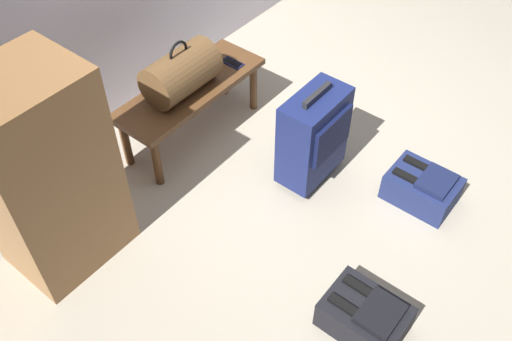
% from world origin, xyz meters
% --- Properties ---
extents(ground_plane, '(6.60, 6.60, 0.00)m').
position_xyz_m(ground_plane, '(0.00, 0.00, 0.00)').
color(ground_plane, '#B2A893').
extents(bench, '(1.00, 0.36, 0.38)m').
position_xyz_m(bench, '(-0.30, 0.98, 0.32)').
color(bench, brown).
rests_on(bench, ground).
extents(duffel_bag_brown, '(0.44, 0.26, 0.34)m').
position_xyz_m(duffel_bag_brown, '(-0.36, 0.98, 0.51)').
color(duffel_bag_brown, brown).
rests_on(duffel_bag_brown, bench).
extents(cell_phone, '(0.07, 0.14, 0.01)m').
position_xyz_m(cell_phone, '(0.03, 0.93, 0.39)').
color(cell_phone, '#191E4C').
rests_on(cell_phone, bench).
extents(suitcase_upright_navy, '(0.41, 0.25, 0.63)m').
position_xyz_m(suitcase_upright_navy, '(-0.15, 0.19, 0.32)').
color(suitcase_upright_navy, navy).
rests_on(suitcase_upright_navy, ground).
extents(backpack_navy, '(0.28, 0.38, 0.21)m').
position_xyz_m(backpack_navy, '(0.10, -0.41, 0.09)').
color(backpack_navy, navy).
rests_on(backpack_navy, ground).
extents(backpack_dark, '(0.28, 0.38, 0.21)m').
position_xyz_m(backpack_dark, '(-0.80, -0.57, 0.09)').
color(backpack_dark, black).
rests_on(backpack_dark, ground).
extents(side_cabinet, '(0.56, 0.44, 1.10)m').
position_xyz_m(side_cabinet, '(-1.36, 0.88, 0.55)').
color(side_cabinet, olive).
rests_on(side_cabinet, ground).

